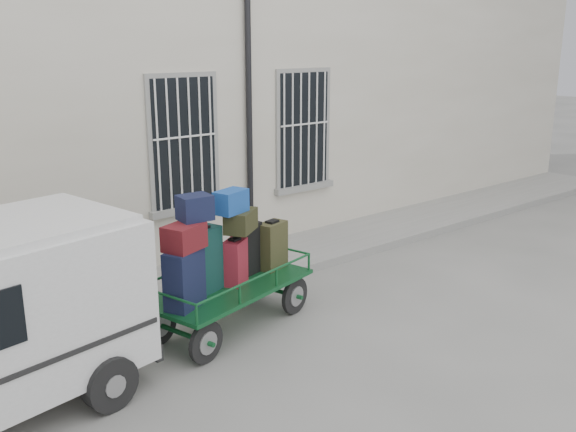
# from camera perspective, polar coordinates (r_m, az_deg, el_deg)

# --- Properties ---
(ground) EXTENTS (80.00, 80.00, 0.00)m
(ground) POSITION_cam_1_polar(r_m,az_deg,el_deg) (9.71, 2.49, -8.65)
(ground) COLOR slate
(ground) RESTS_ON ground
(building) EXTENTS (24.00, 5.15, 6.00)m
(building) POSITION_cam_1_polar(r_m,az_deg,el_deg) (13.49, -13.43, 10.92)
(building) COLOR beige
(building) RESTS_ON ground
(sidewalk) EXTENTS (24.00, 1.70, 0.15)m
(sidewalk) POSITION_cam_1_polar(r_m,az_deg,el_deg) (11.29, -5.01, -4.77)
(sidewalk) COLOR gray
(sidewalk) RESTS_ON ground
(luggage_cart) EXTENTS (2.95, 1.68, 2.05)m
(luggage_cart) POSITION_cam_1_polar(r_m,az_deg,el_deg) (8.85, -5.75, -4.22)
(luggage_cart) COLOR black
(luggage_cart) RESTS_ON ground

